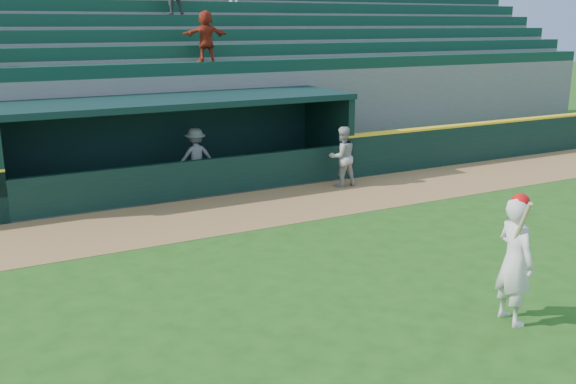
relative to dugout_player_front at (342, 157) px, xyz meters
name	(u,v)px	position (x,y,z in m)	size (l,w,h in m)	color
ground	(332,286)	(-3.93, -5.82, -0.83)	(120.00, 120.00, 0.00)	#204D13
warning_track	(222,213)	(-3.93, -0.92, -0.82)	(40.00, 3.00, 0.01)	olive
field_wall_right	(535,136)	(8.32, 0.73, -0.23)	(15.50, 0.30, 1.20)	black
wall_stripe_right	(537,118)	(8.32, 0.73, 0.40)	(15.50, 0.32, 0.06)	yellow
dugout_player_front	(342,157)	(0.00, 0.00, 0.00)	(0.81, 0.63, 1.66)	#A8A8A3
dugout_player_inside	(196,157)	(-3.49, 2.00, -0.03)	(1.03, 0.59, 1.60)	#A9A9A4
dugout	(178,137)	(-3.93, 2.18, 0.53)	(9.40, 2.80, 2.46)	slate
stands	(131,85)	(-3.93, 6.75, 1.57)	(34.50, 6.25, 7.17)	slate
batter_at_plate	(515,259)	(-2.25, -8.21, 0.17)	(0.60, 0.83, 2.02)	silver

